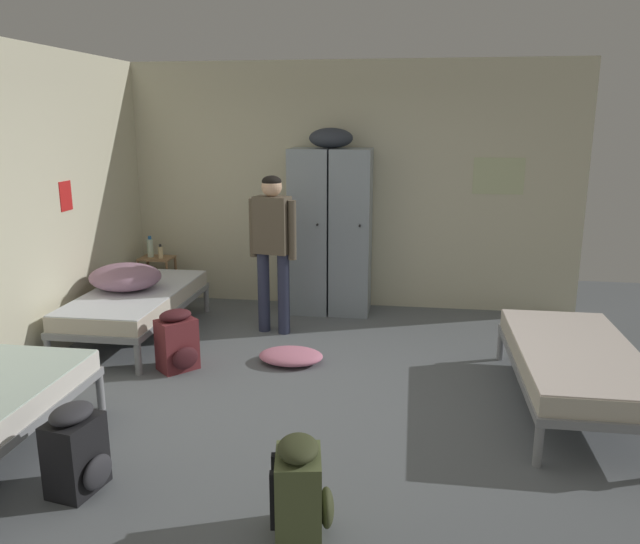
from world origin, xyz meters
The scene contains 14 objects.
ground_plane centered at (0.00, 0.00, 0.00)m, with size 8.15×8.15×0.00m, color slate.
room_backdrop centered at (-1.26, 1.30, 1.40)m, with size 5.22×5.09×2.80m.
locker_bank centered at (-0.17, 2.23, 0.97)m, with size 0.90×0.55×2.07m.
shelf_unit centered at (-2.25, 2.21, 0.35)m, with size 0.38×0.30×0.57m.
bed_left_rear centered at (-2.00, 1.06, 0.38)m, with size 0.90×1.90×0.49m.
bed_right centered at (2.00, 0.04, 0.38)m, with size 0.90×1.90×0.49m.
bedding_heap centered at (-2.10, 1.08, 0.62)m, with size 0.72×0.64×0.26m.
person_traveler centered at (-0.66, 1.41, 0.98)m, with size 0.50×0.27×1.62m.
water_bottle centered at (-2.33, 2.23, 0.68)m, with size 0.07×0.07×0.25m.
lotion_bottle centered at (-2.18, 2.17, 0.64)m, with size 0.06×0.06×0.17m.
backpack_olive centered at (0.19, -1.75, 0.26)m, with size 0.37×0.36×0.55m.
backpack_black centered at (-1.19, -1.56, 0.26)m, with size 0.37×0.36×0.55m.
backpack_maroon centered at (-1.28, 0.30, 0.26)m, with size 0.42×0.42×0.55m.
clothes_pile_pink centered at (-0.32, 0.61, 0.06)m, with size 0.59×0.44×0.12m.
Camera 1 is at (0.73, -4.65, 2.17)m, focal length 35.12 mm.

